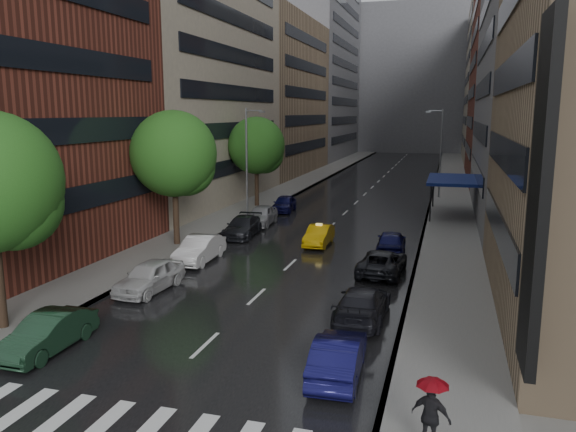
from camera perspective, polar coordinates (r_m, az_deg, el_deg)
name	(u,v)px	position (r m, az deg, el deg)	size (l,w,h in m)	color
ground	(153,395)	(19.14, -13.59, -17.24)	(220.00, 220.00, 0.00)	gray
road	(370,189)	(65.79, 8.33, 2.69)	(14.00, 140.00, 0.01)	black
sidewalk_left	(295,186)	(67.55, 0.74, 3.07)	(4.00, 140.00, 0.15)	gray
sidewalk_right	(451,192)	(65.20, 16.19, 2.38)	(4.00, 140.00, 0.15)	gray
crosswalk	(123,429)	(17.56, -16.39, -20.05)	(13.15, 2.80, 0.01)	silver
buildings_left	(269,57)	(77.46, -1.90, 15.81)	(8.00, 108.00, 38.00)	maroon
buildings_right	(512,57)	(71.86, 21.78, 14.74)	(8.05, 109.10, 36.00)	#937A5B
building_far	(413,80)	(133.09, 12.63, 13.35)	(40.00, 14.00, 32.00)	slate
tree_mid	(174,154)	(37.46, -11.53, 6.20)	(5.63, 5.63, 8.97)	#382619
tree_far	(256,146)	(52.47, -3.23, 7.15)	(5.29, 5.29, 8.43)	#382619
taxi	(319,235)	(37.76, 3.16, -1.97)	(1.42, 4.07, 1.34)	#DCA50B
parked_cars_left	(222,237)	(37.08, -6.68, -2.14)	(2.39, 35.59, 1.58)	#16301F
parked_cars_right	(374,279)	(28.11, 8.73, -6.37)	(2.52, 22.00, 1.49)	#0F0E41
ped_red_umbrella	(432,407)	(15.72, 14.38, -18.31)	(1.16, 0.82, 2.01)	black
street_lamp_left	(247,159)	(47.69, -4.14, 5.75)	(1.74, 0.22, 9.00)	gray
street_lamp_right	(440,151)	(59.75, 15.19, 6.37)	(1.74, 0.22, 9.00)	gray
awning	(452,180)	(49.94, 16.32, 3.54)	(4.00, 8.00, 3.12)	navy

